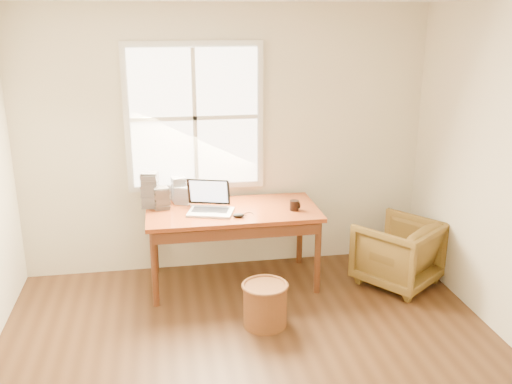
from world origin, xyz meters
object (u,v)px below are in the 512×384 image
Objects in this scene: desk at (233,211)px; coffee_mug at (294,205)px; armchair at (398,253)px; cd_stack_a at (179,190)px; wicker_stool at (265,305)px; laptop at (210,196)px.

coffee_mug is at bearing -12.59° from desk.
cd_stack_a is at bearing -52.71° from armchair.
armchair is (1.55, -0.28, -0.41)m from desk.
laptop is at bearing 115.99° from wicker_stool.
laptop is at bearing -53.98° from cd_stack_a.
coffee_mug is at bearing -45.78° from armchair.
desk is at bearing -47.10° from armchair.
laptop is (-0.37, 0.75, 0.73)m from wicker_stool.
armchair is 1.51× the size of laptop.
desk is 3.49× the size of laptop.
wicker_stool is at bearing -60.46° from cd_stack_a.
coffee_mug is (-0.99, 0.16, 0.48)m from armchair.
coffee_mug is (0.40, 0.70, 0.62)m from wicker_stool.
coffee_mug is at bearing 12.92° from laptop.
armchair is 1.50m from wicker_stool.
laptop reaches higher than wicker_stool.
wicker_stool is (-1.39, -0.55, -0.13)m from armchair.
armchair is 2.75× the size of cd_stack_a.
wicker_stool is 3.82× the size of coffee_mug.
wicker_stool is 1.44× the size of cd_stack_a.
laptop is at bearing -43.49° from armchair.
cd_stack_a reaches higher than armchair.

